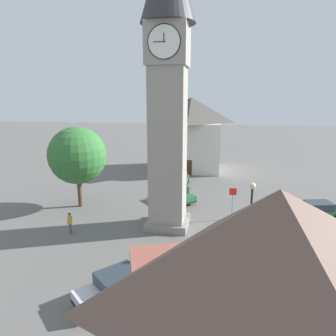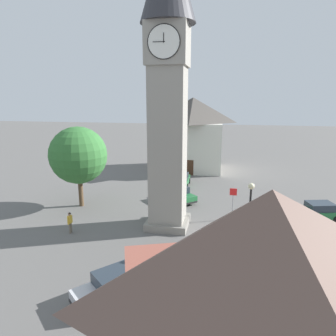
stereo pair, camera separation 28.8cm
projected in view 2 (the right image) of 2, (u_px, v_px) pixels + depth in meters
The scene contains 13 objects.
ground_plane at pixel (168, 226), 24.84m from camera, with size 200.00×200.00×0.00m, color #605E5B.
clock_tower at pixel (168, 59), 21.90m from camera, with size 4.01×4.01×22.20m.
car_blue_kerb at pixel (178, 194), 30.70m from camera, with size 4.06×4.16×1.53m.
car_silver_kerb at pixel (181, 180), 35.95m from camera, with size 1.88×4.16×1.53m.
car_red_corner at pixel (220, 287), 15.47m from camera, with size 2.49×4.38×1.53m.
car_white_side at pixel (114, 286), 15.62m from camera, with size 4.00×4.20×1.53m.
car_black_far at pixel (318, 211), 25.90m from camera, with size 4.42×2.66×1.53m.
pedestrian at pixel (70, 221), 23.28m from camera, with size 0.26×0.56×1.69m.
tree at pixel (78, 155), 28.30m from camera, with size 5.39×5.39×7.72m.
building_shop_left at pixel (193, 133), 43.60m from camera, with size 9.02×8.31×10.36m.
building_terrace_right at pixel (261, 331), 8.07m from camera, with size 9.25×8.72×8.13m.
lamp_post at pixel (249, 215), 17.21m from camera, with size 0.36×0.36×5.63m.
road_sign at pixel (233, 199), 25.66m from camera, with size 0.60×0.07×2.80m.
Camera 2 is at (-4.45, 22.69, 10.25)m, focal length 32.20 mm.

